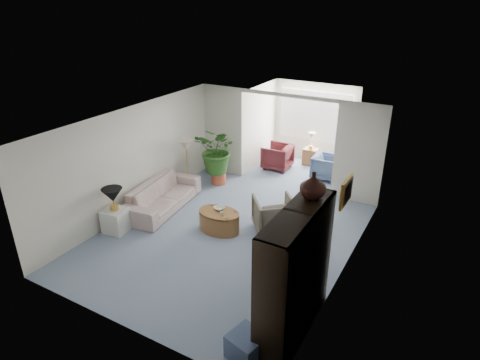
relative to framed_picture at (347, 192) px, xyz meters
The scene contains 26 objects.
floor 2.99m from the framed_picture, behind, with size 6.00×6.00×0.00m, color #7E8FA6.
sunroom_floor 5.16m from the framed_picture, 120.36° to the left, with size 2.60×2.60×0.00m, color #7E8FA6.
back_pier_left 5.37m from the framed_picture, 144.59° to the left, with size 1.20×0.12×2.50m, color silver.
back_pier_right 3.18m from the framed_picture, 100.24° to the left, with size 1.20×0.12×2.50m, color silver.
back_header 4.03m from the framed_picture, 128.43° to the left, with size 2.60×0.12×0.10m, color silver.
window_pane 5.83m from the framed_picture, 114.98° to the left, with size 2.20×0.02×1.50m, color white.
window_blinds 5.81m from the framed_picture, 115.11° to the left, with size 2.20×0.02×1.50m, color white.
framed_picture is the anchor object (origin of this frame).
sofa 4.70m from the framed_picture, behind, with size 2.27×0.89×0.66m, color beige.
end_table 4.96m from the framed_picture, 169.65° to the right, with size 0.47×0.47×0.52m, color silver.
table_lamp 4.82m from the framed_picture, 169.65° to the right, with size 0.44×0.44×0.30m, color black.
floor_lamp 4.82m from the framed_picture, 160.58° to the left, with size 0.36×0.36×0.28m, color beige.
coffee_table 3.13m from the framed_picture, behind, with size 0.95×0.95×0.45m, color brown.
coffee_bowl 3.07m from the framed_picture, behind, with size 0.23×0.23×0.06m, color beige.
coffee_cup 2.87m from the framed_picture, behind, with size 0.09×0.09×0.09m, color beige.
wingback_chair 2.34m from the framed_picture, 153.15° to the left, with size 0.81×0.84×0.76m, color #676151.
side_table_dark 2.11m from the framed_picture, 131.19° to the left, with size 0.47×0.38×0.57m, color black.
entertainment_cabinet 1.78m from the framed_picture, 98.07° to the right, with size 0.49×1.82×2.02m, color black.
cabinet_urn 1.26m from the framed_picture, 101.58° to the right, with size 0.38×0.38×0.40m, color black.
ottoman 2.95m from the framed_picture, 102.96° to the right, with size 0.47×0.47×0.38m, color slate.
plant_pot 4.94m from the framed_picture, 149.87° to the left, with size 0.40×0.40×0.32m, color #B04E33.
house_plant 4.75m from the framed_picture, 149.87° to the left, with size 1.16×1.01×1.29m, color #2C5A1E.
sunroom_chair_blue 4.64m from the framed_picture, 111.51° to the left, with size 0.72×0.74×0.67m, color slate.
sunroom_chair_maroon 5.35m from the framed_picture, 127.14° to the left, with size 0.78×0.80×0.73m, color maroon.
sunroom_table 5.62m from the framed_picture, 115.98° to the left, with size 0.41×0.32×0.50m, color brown.
shelf_clutter 1.87m from the framed_picture, 98.86° to the right, with size 0.30×1.24×1.06m.
Camera 1 is at (3.94, -6.39, 4.72)m, focal length 30.82 mm.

